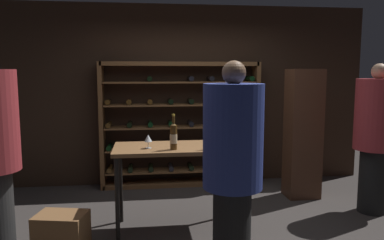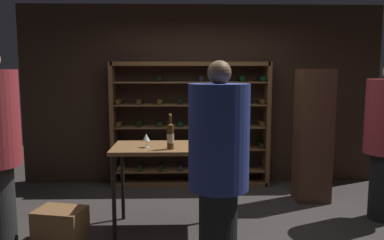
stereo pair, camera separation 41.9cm
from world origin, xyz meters
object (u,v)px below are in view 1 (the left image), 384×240
wine_rack (180,125)px  wine_glass_stemmed_right (148,139)px  tasting_table (177,155)px  wine_bottle_amber_reserve (216,137)px  person_host_in_suit (233,162)px  person_bystander_dark_jacket (376,132)px  wine_bottle_gold_foil (174,136)px  display_cabinet (303,134)px  wine_crate (62,231)px

wine_rack → wine_glass_stemmed_right: 1.81m
tasting_table → wine_bottle_amber_reserve: bearing=-25.3°
person_host_in_suit → wine_glass_stemmed_right: person_host_in_suit is taller
wine_rack → wine_bottle_amber_reserve: bearing=-83.7°
person_bystander_dark_jacket → person_host_in_suit: bearing=177.6°
tasting_table → wine_bottle_gold_foil: size_ratio=3.65×
wine_bottle_gold_foil → person_bystander_dark_jacket: bearing=8.9°
tasting_table → person_host_in_suit: bearing=-70.2°
wine_bottle_amber_reserve → person_host_in_suit: bearing=-91.6°
person_bystander_dark_jacket → wine_bottle_amber_reserve: person_bystander_dark_jacket is taller
display_cabinet → wine_rack: bearing=155.3°
wine_bottle_gold_foil → wine_bottle_amber_reserve: bearing=-1.9°
wine_crate → tasting_table: bearing=14.8°
wine_crate → display_cabinet: size_ratio=0.27×
person_host_in_suit → wine_glass_stemmed_right: (-0.68, 0.96, 0.04)m
person_bystander_dark_jacket → display_cabinet: size_ratio=1.04×
wine_glass_stemmed_right → display_cabinet: bearing=24.7°
person_host_in_suit → wine_rack: bearing=161.2°
wine_bottle_amber_reserve → wine_glass_stemmed_right: bearing=171.4°
display_cabinet → wine_bottle_gold_foil: bearing=-150.2°
wine_bottle_amber_reserve → display_cabinet: bearing=37.3°
person_host_in_suit → wine_glass_stemmed_right: 1.17m
display_cabinet → wine_bottle_amber_reserve: bearing=-142.7°
tasting_table → wine_glass_stemmed_right: size_ratio=9.24×
wine_rack → wine_crate: size_ratio=5.00×
wine_rack → wine_glass_stemmed_right: (-0.50, -1.73, 0.10)m
tasting_table → wine_bottle_gold_foil: (-0.04, -0.17, 0.24)m
person_host_in_suit → wine_bottle_amber_reserve: 0.85m
tasting_table → wine_bottle_gold_foil: 0.30m
tasting_table → display_cabinet: (1.83, 0.90, 0.05)m
wine_crate → wine_bottle_gold_foil: 1.45m
person_bystander_dark_jacket → wine_bottle_gold_foil: 2.53m
wine_rack → person_bystander_dark_jacket: bearing=-32.4°
person_bystander_dark_jacket → display_cabinet: person_bystander_dark_jacket is taller
tasting_table → person_bystander_dark_jacket: (2.46, 0.22, 0.17)m
wine_rack → tasting_table: size_ratio=1.78×
person_bystander_dark_jacket → wine_crate: bearing=154.8°
person_bystander_dark_jacket → wine_bottle_gold_foil: bearing=155.4°
tasting_table → wine_crate: tasting_table is taller
person_host_in_suit → wine_glass_stemmed_right: bearing=-167.3°
wine_crate → wine_glass_stemmed_right: size_ratio=3.29×
wine_crate → wine_glass_stemmed_right: wine_glass_stemmed_right is taller
person_host_in_suit → person_bystander_dark_jacket: 2.43m
person_host_in_suit → person_bystander_dark_jacket: bearing=98.5°
wine_rack → display_cabinet: wine_rack is taller
display_cabinet → wine_glass_stemmed_right: 2.35m
wine_bottle_gold_foil → tasting_table: bearing=75.6°
wine_glass_stemmed_right → person_bystander_dark_jacket: bearing=6.2°
wine_bottle_gold_foil → wine_rack: bearing=82.5°
person_host_in_suit → wine_bottle_gold_foil: size_ratio=4.93×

